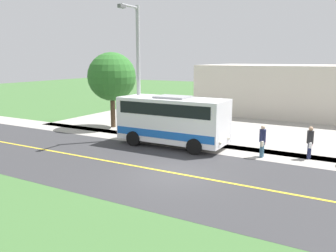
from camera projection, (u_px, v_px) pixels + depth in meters
name	position (u px, v px, depth m)	size (l,w,h in m)	color
ground_plane	(174.00, 173.00, 15.92)	(120.00, 120.00, 0.00)	#3D6633
road_surface	(174.00, 173.00, 15.92)	(8.00, 100.00, 0.01)	#333335
sidewalk	(216.00, 148.00, 20.37)	(2.40, 100.00, 0.01)	#9E9991
parking_lot_surface	(292.00, 131.00, 25.08)	(14.00, 36.00, 0.01)	#9E9991
road_centre_line	(174.00, 173.00, 15.92)	(0.16, 100.00, 0.00)	gold
shuttle_bus_front	(173.00, 119.00, 20.70)	(2.70, 6.64, 3.01)	white
pedestrian_with_bags	(310.00, 141.00, 18.07)	(0.72, 0.34, 1.72)	#1E2347
pedestrian_waiting	(262.00, 140.00, 18.35)	(0.72, 0.34, 1.74)	#335972
street_light_pole	(137.00, 68.00, 21.76)	(1.97, 0.24, 8.38)	#9E9EA3
tree_curbside	(112.00, 77.00, 26.01)	(3.63, 3.63, 5.67)	#4C3826
commercial_building	(322.00, 91.00, 31.88)	(10.00, 21.45, 4.59)	beige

